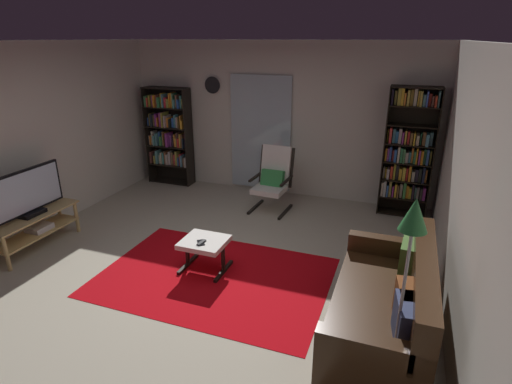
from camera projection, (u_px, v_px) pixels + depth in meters
name	position (u px, v px, depth m)	size (l,w,h in m)	color
ground_plane	(204.00, 269.00, 5.00)	(7.02, 7.02, 0.00)	#B5AC95
wall_back	(277.00, 120.00, 7.09)	(5.60, 0.06, 2.60)	silver
wall_left	(16.00, 146.00, 5.42)	(0.06, 6.00, 2.60)	silver
wall_right	(468.00, 197.00, 3.67)	(0.06, 6.00, 2.60)	silver
glass_door_panel	(260.00, 134.00, 7.21)	(1.10, 0.01, 2.00)	silver
area_rug	(214.00, 277.00, 4.83)	(2.64, 1.83, 0.01)	red
tv_stand	(35.00, 226.00, 5.41)	(0.41, 1.24, 0.47)	tan
television	(28.00, 194.00, 5.24)	(0.20, 1.04, 0.62)	black
bookshelf_near_tv	(169.00, 133.00, 7.67)	(0.86, 0.30, 1.80)	black
bookshelf_near_sofa	(408.00, 152.00, 6.23)	(0.73, 0.30, 1.98)	black
leather_sofa	(388.00, 307.00, 3.78)	(0.85, 1.85, 0.86)	#382212
lounge_armchair	(273.00, 177.00, 6.59)	(0.60, 0.68, 1.02)	black
ottoman	(204.00, 245.00, 4.88)	(0.52, 0.48, 0.39)	white
tv_remote	(201.00, 243.00, 4.78)	(0.04, 0.14, 0.02)	black
cell_phone	(201.00, 243.00, 4.78)	(0.07, 0.14, 0.01)	black
floor_lamp_by_sofa	(411.00, 240.00, 2.84)	(0.22, 0.22, 1.64)	#A5A5AD
wall_clock	(212.00, 85.00, 7.21)	(0.29, 0.03, 0.29)	silver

